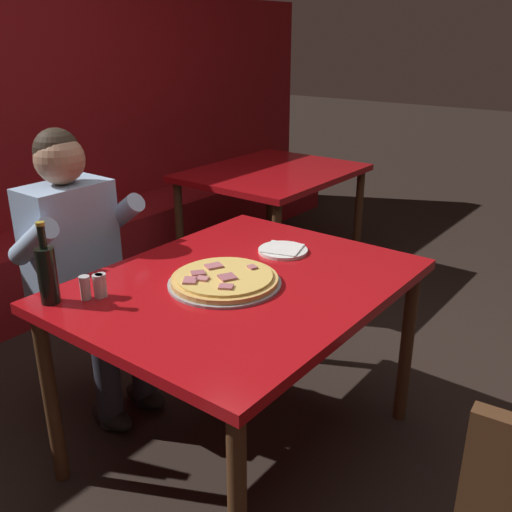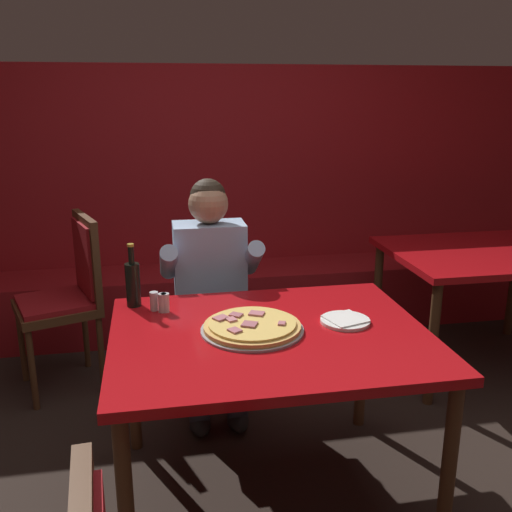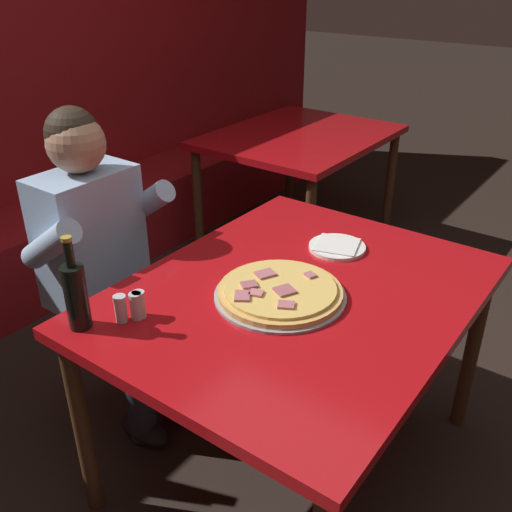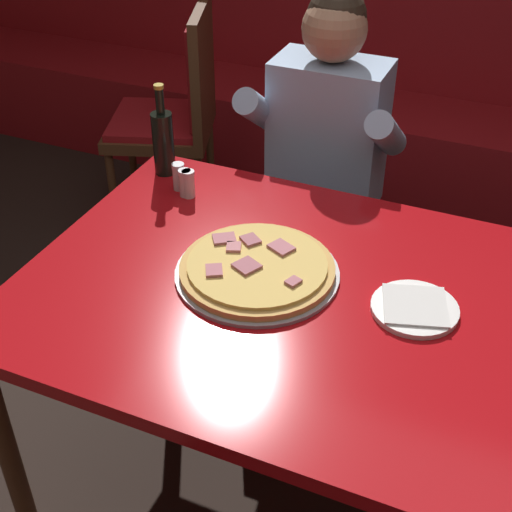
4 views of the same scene
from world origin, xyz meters
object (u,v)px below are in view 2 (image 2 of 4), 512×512
beer_bottle (133,283)px  shaker_oregano (162,304)px  shaker_parmesan (154,302)px  pizza (252,327)px  plate_white_paper (345,320)px  shaker_black_pepper (165,304)px  background_dining_table (483,264)px  diner_seated_blue_shirt (212,288)px  main_dining_table (270,349)px  dining_chair_near_left (69,289)px

beer_bottle → shaker_oregano: beer_bottle is taller
beer_bottle → shaker_parmesan: 0.14m
shaker_parmesan → shaker_oregano: 0.04m
pizza → plate_white_paper: pizza is taller
shaker_black_pepper → background_dining_table: (1.97, 0.68, -0.13)m
pizza → shaker_oregano: 0.45m
shaker_oregano → shaker_black_pepper: bearing=-4.3°
shaker_black_pepper → diner_seated_blue_shirt: (0.25, 0.46, -0.10)m
pizza → shaker_black_pepper: size_ratio=4.91×
plate_white_paper → background_dining_table: bearing=37.4°
main_dining_table → shaker_oregano: (-0.42, 0.30, 0.12)m
shaker_parmesan → dining_chair_near_left: 1.00m
shaker_parmesan → shaker_black_pepper: size_ratio=1.00×
shaker_parmesan → dining_chair_near_left: bearing=119.7°
pizza → dining_chair_near_left: 1.46m
main_dining_table → background_dining_table: (1.56, 0.98, -0.01)m
shaker_oregano → dining_chair_near_left: dining_chair_near_left is taller
plate_white_paper → diner_seated_blue_shirt: (-0.49, 0.72, -0.07)m
pizza → background_dining_table: bearing=30.4°
pizza → diner_seated_blue_shirt: bearing=96.8°
plate_white_paper → beer_bottle: 0.96m
beer_bottle → background_dining_table: 2.19m
beer_bottle → pizza: bearing=-38.3°
beer_bottle → main_dining_table: bearing=-36.2°
diner_seated_blue_shirt → dining_chair_near_left: size_ratio=1.24×
beer_bottle → dining_chair_near_left: bearing=116.9°
shaker_parmesan → shaker_oregano: (0.04, -0.03, 0.00)m
plate_white_paper → shaker_oregano: shaker_oregano is taller
beer_bottle → shaker_oregano: (0.13, -0.10, -0.07)m
shaker_black_pepper → shaker_parmesan: bearing=150.5°
main_dining_table → dining_chair_near_left: 1.52m
background_dining_table → dining_chair_near_left: bearing=175.3°
plate_white_paper → shaker_black_pepper: (-0.74, 0.26, 0.03)m
main_dining_table → shaker_black_pepper: size_ratio=14.94×
shaker_oregano → diner_seated_blue_shirt: size_ratio=0.07×
pizza → diner_seated_blue_shirt: (-0.09, 0.73, -0.08)m
shaker_black_pepper → main_dining_table: bearing=-36.1°
background_dining_table → main_dining_table: bearing=-147.9°
shaker_oregano → dining_chair_near_left: size_ratio=0.08×
shaker_parmesan → shaker_black_pepper: same height
shaker_black_pepper → background_dining_table: shaker_black_pepper is taller
beer_bottle → diner_seated_blue_shirt: (0.39, 0.35, -0.17)m
shaker_oregano → background_dining_table: (1.98, 0.68, -0.13)m
diner_seated_blue_shirt → dining_chair_near_left: 0.90m
pizza → shaker_black_pepper: 0.44m
main_dining_table → pizza: 0.12m
pizza → plate_white_paper: size_ratio=2.01×
plate_white_paper → shaker_black_pepper: bearing=160.8°
shaker_black_pepper → shaker_oregano: bearing=175.7°
beer_bottle → plate_white_paper: bearing=-22.3°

